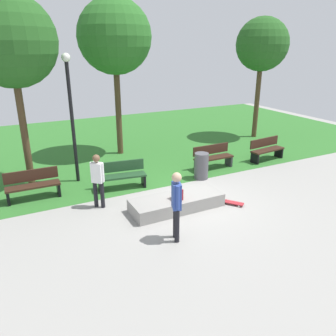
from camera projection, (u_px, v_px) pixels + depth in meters
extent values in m
plane|color=gray|center=(191.00, 202.00, 10.16)|extent=(28.00, 28.00, 0.00)
cube|color=#2D6B28|center=(113.00, 142.00, 16.62)|extent=(26.60, 12.58, 0.01)
cube|color=gray|center=(177.00, 203.00, 9.70)|extent=(2.74, 0.99, 0.38)
cube|color=maroon|center=(178.00, 194.00, 9.42)|extent=(0.24, 0.30, 0.32)
cylinder|color=black|center=(175.00, 222.00, 8.16)|extent=(0.12, 0.12, 0.86)
cylinder|color=black|center=(177.00, 226.00, 7.96)|extent=(0.12, 0.12, 0.86)
cube|color=#2D4799|center=(176.00, 196.00, 7.80)|extent=(0.29, 0.37, 0.64)
cylinder|color=#2D4799|center=(175.00, 192.00, 7.95)|extent=(0.09, 0.09, 0.59)
cylinder|color=#2D4799|center=(178.00, 198.00, 7.64)|extent=(0.09, 0.09, 0.59)
sphere|color=tan|center=(177.00, 177.00, 7.64)|extent=(0.23, 0.23, 0.23)
cylinder|color=black|center=(102.00, 195.00, 9.70)|extent=(0.12, 0.12, 0.79)
cylinder|color=black|center=(96.00, 194.00, 9.76)|extent=(0.12, 0.12, 0.79)
cube|color=white|center=(97.00, 173.00, 9.49)|extent=(0.37, 0.36, 0.60)
cylinder|color=white|center=(103.00, 172.00, 9.44)|extent=(0.09, 0.09, 0.55)
cylinder|color=white|center=(92.00, 171.00, 9.53)|extent=(0.09, 0.09, 0.55)
sphere|color=brown|center=(96.00, 158.00, 9.34)|extent=(0.21, 0.21, 0.21)
cube|color=#A5262D|center=(230.00, 202.00, 10.01)|extent=(0.64, 0.76, 0.02)
cylinder|color=silver|center=(221.00, 202.00, 10.07)|extent=(0.06, 0.06, 0.06)
cylinder|color=silver|center=(222.00, 200.00, 10.21)|extent=(0.06, 0.06, 0.06)
cylinder|color=silver|center=(239.00, 206.00, 9.85)|extent=(0.06, 0.06, 0.06)
cylinder|color=silver|center=(240.00, 204.00, 9.98)|extent=(0.06, 0.06, 0.06)
cube|color=#331E14|center=(33.00, 186.00, 10.20)|extent=(1.60, 0.46, 0.06)
cube|color=#331E14|center=(31.00, 175.00, 10.29)|extent=(1.60, 0.08, 0.36)
cube|color=black|center=(59.00, 188.00, 10.58)|extent=(0.08, 0.40, 0.45)
cube|color=black|center=(8.00, 197.00, 9.97)|extent=(0.08, 0.40, 0.45)
cube|color=#331E14|center=(268.00, 150.00, 13.75)|extent=(1.64, 0.62, 0.06)
cube|color=#331E14|center=(264.00, 142.00, 13.82)|extent=(1.60, 0.24, 0.36)
cube|color=black|center=(279.00, 152.00, 14.20)|extent=(0.12, 0.40, 0.45)
cube|color=black|center=(255.00, 158.00, 13.45)|extent=(0.12, 0.40, 0.45)
cube|color=#1E4223|center=(122.00, 176.00, 10.97)|extent=(1.65, 0.66, 0.06)
cube|color=#1E4223|center=(120.00, 166.00, 11.07)|extent=(1.59, 0.28, 0.36)
cube|color=black|center=(144.00, 180.00, 11.27)|extent=(0.13, 0.40, 0.45)
cube|color=black|center=(100.00, 185.00, 10.83)|extent=(0.13, 0.40, 0.45)
cube|color=#331E14|center=(214.00, 158.00, 12.79)|extent=(1.61, 0.47, 0.06)
cube|color=#331E14|center=(211.00, 149.00, 12.87)|extent=(1.60, 0.09, 0.36)
cube|color=#2D2D33|center=(229.00, 160.00, 13.19)|extent=(0.09, 0.40, 0.45)
cube|color=#2D2D33|center=(198.00, 166.00, 12.54)|extent=(0.09, 0.40, 0.45)
cylinder|color=#4C3823|center=(24.00, 131.00, 10.82)|extent=(0.23, 0.23, 3.81)
sphere|color=#23561E|center=(10.00, 41.00, 9.88)|extent=(2.79, 2.79, 2.79)
cylinder|color=#4C3823|center=(118.00, 109.00, 14.15)|extent=(0.25, 0.25, 3.97)
sphere|color=#286623|center=(115.00, 36.00, 13.16)|extent=(2.97, 2.97, 2.97)
cylinder|color=#4C3823|center=(257.00, 100.00, 16.90)|extent=(0.24, 0.24, 3.83)
sphere|color=#23561E|center=(262.00, 44.00, 15.98)|extent=(2.54, 2.54, 2.54)
cylinder|color=black|center=(73.00, 125.00, 11.07)|extent=(0.12, 0.12, 4.05)
sphere|color=silver|center=(66.00, 57.00, 10.33)|extent=(0.28, 0.28, 0.28)
cylinder|color=#4C4C51|center=(201.00, 166.00, 11.84)|extent=(0.50, 0.50, 0.95)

